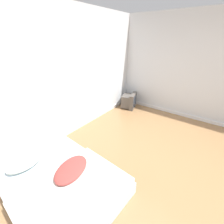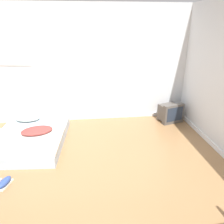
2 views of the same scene
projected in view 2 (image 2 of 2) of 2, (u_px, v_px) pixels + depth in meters
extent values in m
plane|color=#997047|center=(71.00, 190.00, 3.07)|extent=(20.00, 20.00, 0.00)
cube|color=silver|center=(74.00, 66.00, 4.90)|extent=(7.62, 0.06, 2.60)
cube|color=white|center=(77.00, 118.00, 5.33)|extent=(7.62, 0.02, 0.09)
cube|color=silver|center=(6.00, 41.00, 4.52)|extent=(0.92, 0.01, 1.03)
cube|color=white|center=(6.00, 41.00, 4.51)|extent=(0.85, 0.01, 0.96)
cube|color=silver|center=(30.00, 138.00, 4.25)|extent=(1.40, 1.80, 0.20)
ellipsoid|color=silver|center=(28.00, 118.00, 4.77)|extent=(0.54, 0.38, 0.14)
cube|color=silver|center=(24.00, 141.00, 3.91)|extent=(1.38, 1.08, 0.05)
ellipsoid|color=#993D38|center=(37.00, 131.00, 4.15)|extent=(0.65, 0.50, 0.11)
cube|color=#56514C|center=(168.00, 112.00, 5.24)|extent=(0.49, 0.39, 0.37)
cube|color=#56514C|center=(173.00, 114.00, 5.07)|extent=(0.53, 0.26, 0.46)
cube|color=#283342|center=(175.00, 114.00, 5.01)|extent=(0.41, 0.13, 0.33)
cube|color=silver|center=(5.00, 185.00, 3.15)|extent=(0.17, 0.28, 0.02)
ellipsoid|color=#334C99|center=(5.00, 182.00, 3.13)|extent=(0.18, 0.28, 0.09)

